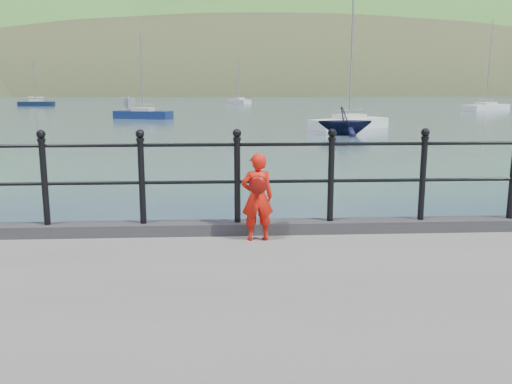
{
  "coord_description": "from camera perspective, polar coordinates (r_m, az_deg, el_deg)",
  "views": [
    {
      "loc": [
        0.45,
        -6.92,
        2.86
      ],
      "look_at": [
        0.83,
        -0.2,
        1.55
      ],
      "focal_mm": 38.0,
      "sensor_mm": 36.0,
      "label": 1
    }
  ],
  "objects": [
    {
      "name": "sailboat_deep",
      "position": [
        94.72,
        -1.84,
        9.5
      ],
      "size": [
        4.29,
        5.31,
        7.99
      ],
      "rotation": [
        0.0,
        0.0,
        -0.98
      ],
      "color": "silver",
      "rests_on": "ground"
    },
    {
      "name": "railing",
      "position": [
        6.86,
        -7.0,
        2.25
      ],
      "size": [
        18.11,
        0.11,
        1.2
      ],
      "color": "black",
      "rests_on": "kerb"
    },
    {
      "name": "child",
      "position": [
        6.59,
        0.14,
        -0.48
      ],
      "size": [
        0.42,
        0.33,
        1.08
      ],
      "rotation": [
        0.0,
        0.0,
        3.25
      ],
      "color": "red",
      "rests_on": "quay"
    },
    {
      "name": "far_shore",
      "position": [
        250.53,
        5.44,
        5.15
      ],
      "size": [
        830.0,
        200.0,
        156.0
      ],
      "color": "#333A21",
      "rests_on": "ground"
    },
    {
      "name": "sailboat_port",
      "position": [
        50.6,
        -11.8,
        7.94
      ],
      "size": [
        5.52,
        3.44,
        7.74
      ],
      "rotation": [
        0.0,
        0.0,
        -0.36
      ],
      "color": "#122450",
      "rests_on": "ground"
    },
    {
      "name": "kerb",
      "position": [
        7.01,
        -6.86,
        -3.81
      ],
      "size": [
        60.0,
        0.3,
        0.15
      ],
      "primitive_type": "cube",
      "color": "#28282B",
      "rests_on": "quay"
    },
    {
      "name": "ground",
      "position": [
        7.5,
        -6.6,
        -11.48
      ],
      "size": [
        600.0,
        600.0,
        0.0
      ],
      "primitive_type": "plane",
      "color": "#2D4251",
      "rests_on": "ground"
    },
    {
      "name": "sailboat_near",
      "position": [
        38.22,
        9.78,
        7.09
      ],
      "size": [
        6.21,
        5.15,
        8.75
      ],
      "rotation": [
        0.0,
        0.0,
        0.62
      ],
      "color": "white",
      "rests_on": "ground"
    },
    {
      "name": "sailboat_far",
      "position": [
        73.16,
        23.04,
        8.19
      ],
      "size": [
        7.58,
        6.17,
        10.89
      ],
      "rotation": [
        0.0,
        0.0,
        0.61
      ],
      "color": "silver",
      "rests_on": "ground"
    },
    {
      "name": "launch_white",
      "position": [
        64.18,
        -13.28,
        8.97
      ],
      "size": [
        2.39,
        4.79,
        1.77
      ],
      "primitive_type": "imported",
      "rotation": [
        0.0,
        0.0,
        0.15
      ],
      "color": "silver",
      "rests_on": "ground"
    },
    {
      "name": "sailboat_left",
      "position": [
        87.95,
        -22.11,
        8.59
      ],
      "size": [
        5.11,
        1.71,
        7.36
      ],
      "rotation": [
        0.0,
        0.0,
        -0.03
      ],
      "color": "black",
      "rests_on": "ground"
    },
    {
      "name": "launch_navy",
      "position": [
        33.0,
        9.36,
        7.38
      ],
      "size": [
        3.21,
        2.77,
        1.69
      ],
      "primitive_type": "imported",
      "rotation": [
        0.0,
        0.0,
        1.57
      ],
      "color": "black",
      "rests_on": "ground"
    }
  ]
}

